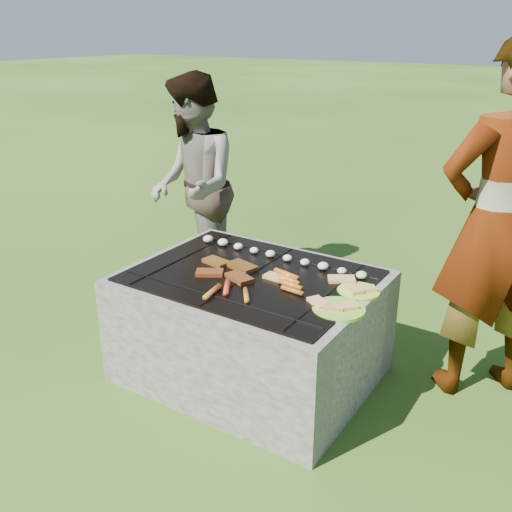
{
  "coord_description": "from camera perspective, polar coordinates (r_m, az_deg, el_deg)",
  "views": [
    {
      "loc": [
        1.52,
        -2.31,
        1.83
      ],
      "look_at": [
        0.0,
        0.05,
        0.7
      ],
      "focal_mm": 40.0,
      "sensor_mm": 36.0,
      "label": 1
    }
  ],
  "objects": [
    {
      "name": "lawn",
      "position": [
        3.31,
        -0.48,
        -11.58
      ],
      "size": [
        60.0,
        60.0,
        0.0
      ],
      "primitive_type": "plane",
      "color": "#284711",
      "rests_on": "ground"
    },
    {
      "name": "fire_pit",
      "position": [
        3.17,
        -0.49,
        -7.32
      ],
      "size": [
        1.3,
        1.0,
        0.62
      ],
      "color": "gray",
      "rests_on": "ground"
    },
    {
      "name": "mushrooms",
      "position": [
        3.23,
        1.85,
        0.13
      ],
      "size": [
        1.06,
        0.06,
        0.04
      ],
      "color": "beige",
      "rests_on": "fire_pit"
    },
    {
      "name": "pork_slabs",
      "position": [
        3.06,
        -2.74,
        -1.34
      ],
      "size": [
        0.4,
        0.3,
        0.02
      ],
      "color": "#9E5F1C",
      "rests_on": "fire_pit"
    },
    {
      "name": "sausages",
      "position": [
        2.86,
        0.6,
        -2.94
      ],
      "size": [
        0.41,
        0.49,
        0.03
      ],
      "color": "#EA4926",
      "rests_on": "fire_pit"
    },
    {
      "name": "bread_on_grate",
      "position": [
        2.9,
        5.93,
        -2.8
      ],
      "size": [
        0.45,
        0.43,
        0.02
      ],
      "color": "#E3CE74",
      "rests_on": "fire_pit"
    },
    {
      "name": "plate_far",
      "position": [
        2.88,
        10.22,
        -3.45
      ],
      "size": [
        0.27,
        0.27,
        0.03
      ],
      "color": "#ECF139",
      "rests_on": "fire_pit"
    },
    {
      "name": "plate_near",
      "position": [
        2.69,
        8.28,
        -5.25
      ],
      "size": [
        0.31,
        0.31,
        0.03
      ],
      "color": "#A8D833",
      "rests_on": "fire_pit"
    },
    {
      "name": "cook",
      "position": [
        3.05,
        23.21,
        2.78
      ],
      "size": [
        0.79,
        0.78,
        1.84
      ],
      "primitive_type": "imported",
      "rotation": [
        0.0,
        0.0,
        3.88
      ],
      "color": "gray",
      "rests_on": "ground"
    },
    {
      "name": "bystander",
      "position": [
        4.05,
        -6.31,
        6.81
      ],
      "size": [
        0.95,
        0.96,
        1.56
      ],
      "primitive_type": "imported",
      "rotation": [
        0.0,
        0.0,
        -0.83
      ],
      "color": "gray",
      "rests_on": "ground"
    }
  ]
}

